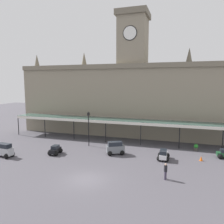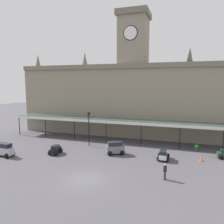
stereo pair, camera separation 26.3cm
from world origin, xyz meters
The scene contains 11 objects.
ground_plane centered at (0.00, 0.00, 0.00)m, with size 140.00×140.00×0.00m, color #4F4C53.
station_building centered at (0.00, 20.66, 7.18)m, with size 42.75×6.32×22.04m.
entrance_canopy centered at (0.00, 15.28, 3.52)m, with size 40.51×3.26×3.67m.
car_white_estate centered at (6.84, 8.43, 0.56)m, with size 1.57×2.26×1.27m.
car_grey_van centered at (0.45, 8.51, 0.81)m, with size 2.59×2.30×1.77m.
car_black_sedan centered at (-7.41, 6.15, 0.50)m, with size 1.63×2.12×1.19m.
car_silver_van centered at (-13.16, 3.15, 0.81)m, with size 2.48×1.74×1.77m.
pedestrian_crossing_forecourt centered at (7.56, 2.54, 0.91)m, with size 0.34×0.38×1.67m.
victorian_lamppost centered at (-4.66, 11.23, 3.27)m, with size 0.30×0.30×5.31m.
traffic_cone centered at (11.38, 9.40, 0.29)m, with size 0.40×0.40×0.59m, color orange.
planter_forecourt_centre centered at (10.97, 13.65, 0.49)m, with size 0.60×0.60×0.96m.
Camera 1 is at (8.96, -19.31, 9.65)m, focal length 35.53 mm.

